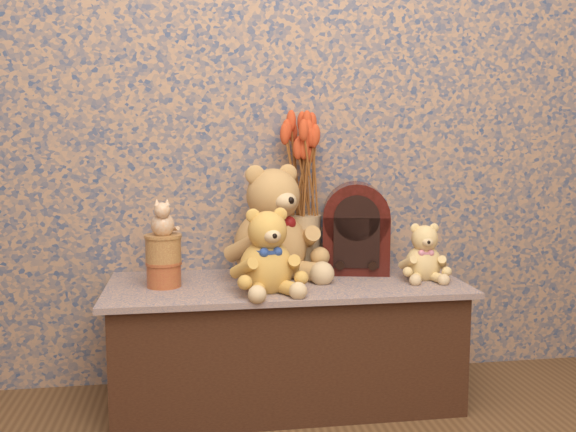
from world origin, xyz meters
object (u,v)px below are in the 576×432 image
teddy_large (270,217)px  cat_figurine (162,216)px  teddy_small (424,249)px  cathedral_radio (356,227)px  teddy_medium (266,247)px  ceramic_vase (303,244)px  biscuit_tin_lower (164,274)px

teddy_large → cat_figurine: teddy_large is taller
teddy_small → cathedral_radio: 0.27m
teddy_medium → cat_figurine: 0.37m
cathedral_radio → ceramic_vase: cathedral_radio is taller
teddy_medium → teddy_small: 0.58m
teddy_medium → biscuit_tin_lower: size_ratio=2.58×
teddy_large → teddy_small: teddy_large is taller
teddy_large → ceramic_vase: 0.18m
teddy_large → teddy_small: (0.54, -0.11, -0.11)m
teddy_large → teddy_medium: bearing=-125.9°
teddy_small → biscuit_tin_lower: (-0.91, 0.03, -0.07)m
teddy_small → teddy_large: bearing=174.8°
teddy_small → cat_figurine: bearing=-175.2°
teddy_large → cat_figurine: size_ratio=3.39×
teddy_large → cathedral_radio: 0.34m
cat_figurine → cathedral_radio: bearing=8.8°
biscuit_tin_lower → ceramic_vase: bearing=16.2°
ceramic_vase → cat_figurine: size_ratio=1.68×
biscuit_tin_lower → cat_figurine: 0.20m
ceramic_vase → cat_figurine: cat_figurine is taller
teddy_large → biscuit_tin_lower: teddy_large is taller
biscuit_tin_lower → cat_figurine: cat_figurine is taller
cathedral_radio → biscuit_tin_lower: (-0.70, -0.13, -0.13)m
ceramic_vase → biscuit_tin_lower: bearing=-163.8°
teddy_large → cathedral_radio: size_ratio=1.30×
biscuit_tin_lower → teddy_medium: bearing=-18.7°
teddy_large → teddy_small: 0.56m
ceramic_vase → teddy_large: bearing=-154.4°
teddy_large → cat_figurine: 0.39m
teddy_medium → cat_figurine: cat_figurine is taller
teddy_small → cathedral_radio: (-0.21, 0.16, 0.06)m
teddy_medium → cathedral_radio: size_ratio=0.88×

